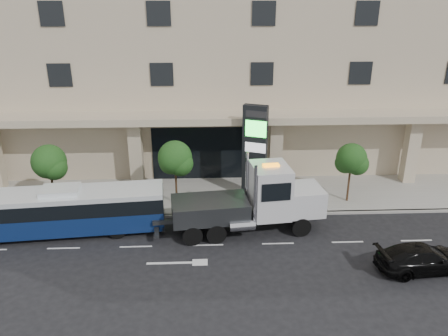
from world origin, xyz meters
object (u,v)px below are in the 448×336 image
object	(u,v)px
tow_truck	(255,202)
black_sedan	(423,258)
city_bus	(63,210)
signage_pylon	(255,152)

from	to	relation	value
tow_truck	black_sedan	xyz separation A→B (m)	(8.09, -4.46, -1.19)
city_bus	signage_pylon	distance (m)	12.51
tow_truck	black_sedan	size ratio (longest dim) A/B	2.12
signage_pylon	city_bus	bearing A→B (deg)	-137.04
tow_truck	signage_pylon	bearing A→B (deg)	77.77
city_bus	tow_truck	xyz separation A→B (m)	(11.14, -0.08, 0.39)
tow_truck	signage_pylon	world-z (taller)	signage_pylon
city_bus	signage_pylon	size ratio (longest dim) A/B	1.83
city_bus	signage_pylon	xyz separation A→B (m)	(11.57, 4.36, 1.92)
tow_truck	black_sedan	world-z (taller)	tow_truck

